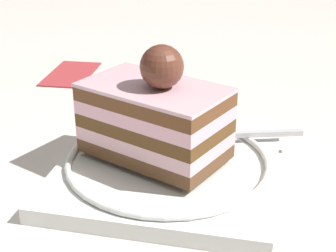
{
  "coord_description": "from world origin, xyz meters",
  "views": [
    {
      "loc": [
        0.42,
        -0.03,
        0.23
      ],
      "look_at": [
        0.02,
        -0.03,
        0.05
      ],
      "focal_mm": 54.72,
      "sensor_mm": 36.0,
      "label": 1
    }
  ],
  "objects_px": {
    "fork": "(239,134)",
    "folded_napkin": "(71,73)",
    "dessert_plate": "(168,167)",
    "cake_slice": "(155,116)"
  },
  "relations": [
    {
      "from": "cake_slice",
      "to": "fork",
      "type": "xyz_separation_m",
      "value": [
        -0.03,
        0.08,
        -0.03
      ]
    },
    {
      "from": "dessert_plate",
      "to": "cake_slice",
      "type": "relative_size",
      "value": 1.61
    },
    {
      "from": "fork",
      "to": "folded_napkin",
      "type": "relative_size",
      "value": 1.1
    },
    {
      "from": "dessert_plate",
      "to": "cake_slice",
      "type": "distance_m",
      "value": 0.05
    },
    {
      "from": "dessert_plate",
      "to": "cake_slice",
      "type": "bearing_deg",
      "value": -122.8
    },
    {
      "from": "cake_slice",
      "to": "folded_napkin",
      "type": "relative_size",
      "value": 1.34
    },
    {
      "from": "folded_napkin",
      "to": "dessert_plate",
      "type": "bearing_deg",
      "value": 25.37
    },
    {
      "from": "folded_napkin",
      "to": "fork",
      "type": "bearing_deg",
      "value": 40.02
    },
    {
      "from": "dessert_plate",
      "to": "fork",
      "type": "relative_size",
      "value": 1.97
    },
    {
      "from": "cake_slice",
      "to": "folded_napkin",
      "type": "xyz_separation_m",
      "value": [
        -0.27,
        -0.12,
        -0.05
      ]
    }
  ]
}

